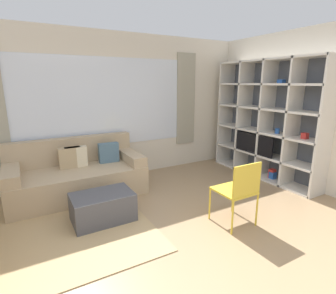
# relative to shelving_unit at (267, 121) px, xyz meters

# --- Properties ---
(ground_plane) EXTENTS (16.00, 16.00, 0.00)m
(ground_plane) POSITION_rel_shelving_unit_xyz_m (-2.72, -1.71, -1.09)
(ground_plane) COLOR #9E7F5B
(wall_back) EXTENTS (6.99, 0.11, 2.70)m
(wall_back) POSITION_rel_shelving_unit_xyz_m (-2.72, 1.43, 0.26)
(wall_back) COLOR beige
(wall_back) RESTS_ON ground_plane
(wall_right) EXTENTS (0.07, 4.31, 2.70)m
(wall_right) POSITION_rel_shelving_unit_xyz_m (0.22, -0.16, 0.26)
(wall_right) COLOR beige
(wall_right) RESTS_ON ground_plane
(area_rug) EXTENTS (2.54, 2.31, 0.01)m
(area_rug) POSITION_rel_shelving_unit_xyz_m (-4.02, -0.07, -1.09)
(area_rug) COLOR tan
(area_rug) RESTS_ON ground_plane
(shelving_unit) EXTENTS (0.43, 2.29, 2.22)m
(shelving_unit) POSITION_rel_shelving_unit_xyz_m (0.00, 0.00, 0.00)
(shelving_unit) COLOR #515660
(shelving_unit) RESTS_ON ground_plane
(couch_main) EXTENTS (2.07, 0.99, 0.90)m
(couch_main) POSITION_rel_shelving_unit_xyz_m (-3.38, 0.90, -0.77)
(couch_main) COLOR tan
(couch_main) RESTS_ON ground_plane
(ottoman) EXTENTS (0.79, 0.51, 0.39)m
(ottoman) POSITION_rel_shelving_unit_xyz_m (-3.27, -0.17, -0.90)
(ottoman) COLOR #47474C
(ottoman) RESTS_ON ground_plane
(folding_chair) EXTENTS (0.44, 0.46, 0.86)m
(folding_chair) POSITION_rel_shelving_unit_xyz_m (-1.80, -1.14, -0.57)
(folding_chair) COLOR gold
(folding_chair) RESTS_ON ground_plane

